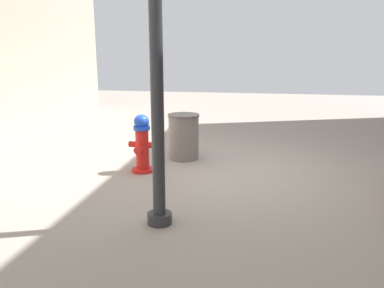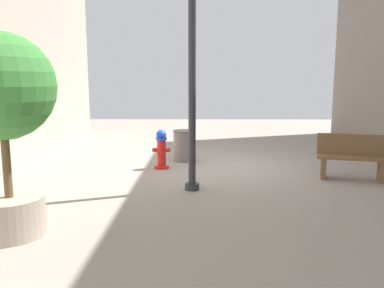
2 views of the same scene
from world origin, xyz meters
name	(u,v)px [view 1 (image 1 of 2)]	position (x,y,z in m)	size (l,w,h in m)	color
ground_plane	(227,172)	(0.00, 0.00, 0.00)	(23.40, 23.40, 0.00)	gray
fire_hydrant	(142,143)	(1.33, 0.20, 0.47)	(0.43, 0.41, 0.93)	red
trash_bin	(184,137)	(0.84, -0.67, 0.40)	(0.56, 0.56, 0.81)	slate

